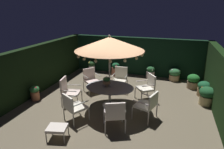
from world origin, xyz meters
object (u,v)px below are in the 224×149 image
object	(u,v)px
potted_plant_back_left	(92,66)
potted_plant_right_near	(116,69)
patio_chair_east	(91,78)
patio_chair_west	(148,104)
patio_chair_southeast	(68,90)
potted_plant_left_near	(207,95)
patio_chair_northeast	(120,78)
potted_plant_front_corner	(204,89)
patio_chair_southwest	(115,113)
patio_umbrella	(109,44)
potted_plant_back_right	(174,74)
potted_plant_right_far	(193,81)
patio_dining_table	(110,90)
potted_plant_left_far	(35,93)
ottoman_footrest	(57,128)
potted_plant_back_center	(151,72)
centerpiece_planter	(107,81)
patio_chair_south	(73,106)
patio_chair_north	(148,86)

from	to	relation	value
potted_plant_back_left	potted_plant_right_near	bearing A→B (deg)	-4.41
patio_chair_east	patio_chair_west	size ratio (longest dim) A/B	1.06
patio_chair_southeast	potted_plant_left_near	size ratio (longest dim) A/B	1.42
patio_chair_northeast	potted_plant_front_corner	world-z (taller)	patio_chair_northeast
patio_chair_northeast	patio_chair_east	distance (m)	1.27
patio_chair_southwest	patio_chair_east	bearing A→B (deg)	127.29
patio_umbrella	patio_chair_northeast	distance (m)	2.32
potted_plant_back_right	patio_chair_southeast	bearing A→B (deg)	-134.70
patio_umbrella	patio_chair_southeast	distance (m)	2.32
patio_umbrella	patio_chair_southwest	distance (m)	2.29
potted_plant_back_right	potted_plant_right_far	xyz separation A→B (m)	(0.81, -0.74, -0.00)
patio_dining_table	potted_plant_left_far	distance (m)	2.96
patio_dining_table	patio_chair_southeast	xyz separation A→B (m)	(-1.51, -0.31, -0.08)
ottoman_footrest	potted_plant_back_center	bearing A→B (deg)	72.25
patio_chair_east	potted_plant_front_corner	bearing A→B (deg)	12.46
patio_chair_southwest	potted_plant_right_far	world-z (taller)	patio_chair_southwest
centerpiece_planter	potted_plant_left_near	distance (m)	3.72
centerpiece_planter	patio_chair_southeast	distance (m)	1.49
patio_dining_table	patio_umbrella	bearing A→B (deg)	-126.99
patio_chair_east	patio_chair_south	distance (m)	2.34
potted_plant_back_right	potted_plant_front_corner	xyz separation A→B (m)	(1.17, -1.46, -0.02)
patio_dining_table	potted_plant_back_right	size ratio (longest dim) A/B	2.75
centerpiece_planter	potted_plant_left_near	size ratio (longest dim) A/B	0.55
potted_plant_right_far	patio_chair_north	bearing A→B (deg)	-134.90
potted_plant_front_corner	potted_plant_right_far	distance (m)	0.81
potted_plant_front_corner	potted_plant_back_center	distance (m)	2.72
patio_chair_south	potted_plant_front_corner	xyz separation A→B (m)	(4.12, 3.30, -0.23)
patio_chair_southeast	potted_plant_back_center	distance (m)	4.49
patio_chair_south	potted_plant_back_right	bearing A→B (deg)	58.29
ottoman_footrest	potted_plant_back_right	size ratio (longest dim) A/B	0.95
potted_plant_front_corner	potted_plant_left_far	bearing A→B (deg)	-158.65
patio_dining_table	patio_chair_south	distance (m)	1.53
patio_chair_west	ottoman_footrest	bearing A→B (deg)	-141.57
patio_chair_southwest	ottoman_footrest	bearing A→B (deg)	-148.71
potted_plant_back_left	potted_plant_left_far	world-z (taller)	potted_plant_back_left
centerpiece_planter	potted_plant_right_far	bearing A→B (deg)	41.27
patio_umbrella	potted_plant_front_corner	xyz separation A→B (m)	(3.37, 1.97, -1.97)
patio_chair_southeast	patio_chair_west	distance (m)	2.95
patio_chair_north	patio_chair_east	xyz separation A→B (m)	(-2.40, 0.06, -0.00)
patio_chair_south	potted_plant_back_left	distance (m)	4.98
patio_chair_east	patio_chair_northeast	bearing A→B (deg)	26.55
patio_chair_west	potted_plant_front_corner	size ratio (longest dim) A/B	1.52
potted_plant_left_far	potted_plant_front_corner	xyz separation A→B (m)	(6.27, 2.45, 0.01)
patio_chair_south	potted_plant_back_center	size ratio (longest dim) A/B	1.49
patio_chair_northeast	patio_chair_southeast	world-z (taller)	patio_chair_southeast
patio_umbrella	potted_plant_left_far	distance (m)	3.54
patio_chair_southwest	ottoman_footrest	size ratio (longest dim) A/B	1.63
patio_chair_south	ottoman_footrest	xyz separation A→B (m)	(-0.01, -0.90, -0.23)
potted_plant_back_right	patio_chair_southwest	bearing A→B (deg)	-108.08
patio_chair_west	potted_plant_back_right	size ratio (longest dim) A/B	1.48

